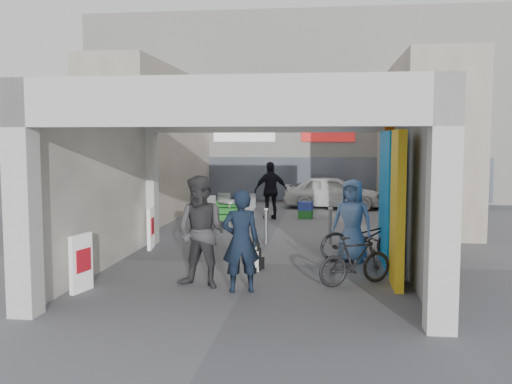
# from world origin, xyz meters

# --- Properties ---
(ground) EXTENTS (90.00, 90.00, 0.00)m
(ground) POSITION_xyz_m (0.00, 0.00, 0.00)
(ground) COLOR #58585D
(ground) RESTS_ON ground
(arcade_canopy) EXTENTS (6.40, 6.45, 6.40)m
(arcade_canopy) POSITION_xyz_m (0.54, -0.82, 2.30)
(arcade_canopy) COLOR #BCBCB7
(arcade_canopy) RESTS_ON ground
(far_building) EXTENTS (18.00, 4.08, 8.00)m
(far_building) POSITION_xyz_m (-0.00, 13.99, 3.99)
(far_building) COLOR white
(far_building) RESTS_ON ground
(plaza_bldg_left) EXTENTS (2.00, 9.00, 5.00)m
(plaza_bldg_left) POSITION_xyz_m (-4.50, 7.50, 2.50)
(plaza_bldg_left) COLOR #BAB19A
(plaza_bldg_left) RESTS_ON ground
(plaza_bldg_right) EXTENTS (2.00, 9.00, 5.00)m
(plaza_bldg_right) POSITION_xyz_m (4.50, 7.50, 2.50)
(plaza_bldg_right) COLOR #BAB19A
(plaza_bldg_right) RESTS_ON ground
(bollard_left) EXTENTS (0.09, 0.09, 0.94)m
(bollard_left) POSITION_xyz_m (-1.59, 2.60, 0.47)
(bollard_left) COLOR gray
(bollard_left) RESTS_ON ground
(bollard_center) EXTENTS (0.09, 0.09, 0.89)m
(bollard_center) POSITION_xyz_m (-0.05, 2.26, 0.44)
(bollard_center) COLOR gray
(bollard_center) RESTS_ON ground
(bollard_right) EXTENTS (0.09, 0.09, 0.90)m
(bollard_right) POSITION_xyz_m (1.55, 2.53, 0.45)
(bollard_right) COLOR gray
(bollard_right) RESTS_ON ground
(advert_board_near) EXTENTS (0.21, 0.55, 1.00)m
(advert_board_near) POSITION_xyz_m (-2.75, -2.61, 0.51)
(advert_board_near) COLOR white
(advert_board_near) RESTS_ON ground
(advert_board_far) EXTENTS (0.17, 0.56, 1.00)m
(advert_board_far) POSITION_xyz_m (-2.75, 1.32, 0.51)
(advert_board_far) COLOR white
(advert_board_far) RESTS_ON ground
(cafe_set) EXTENTS (1.54, 1.24, 0.93)m
(cafe_set) POSITION_xyz_m (-1.60, 5.44, 0.33)
(cafe_set) COLOR #9A9A9F
(cafe_set) RESTS_ON ground
(produce_stand) EXTENTS (1.14, 0.62, 0.75)m
(produce_stand) POSITION_xyz_m (-1.69, 5.17, 0.30)
(produce_stand) COLOR black
(produce_stand) RESTS_ON ground
(crate_stack) EXTENTS (0.51, 0.42, 0.56)m
(crate_stack) POSITION_xyz_m (0.77, 7.12, 0.28)
(crate_stack) COLOR #1B601F
(crate_stack) RESTS_ON ground
(border_collie) EXTENTS (0.23, 0.45, 0.63)m
(border_collie) POSITION_xyz_m (0.05, -0.63, 0.25)
(border_collie) COLOR black
(border_collie) RESTS_ON ground
(man_with_dog) EXTENTS (0.74, 0.58, 1.78)m
(man_with_dog) POSITION_xyz_m (-0.01, -2.30, 0.89)
(man_with_dog) COLOR black
(man_with_dog) RESTS_ON ground
(man_back_turned) EXTENTS (1.12, 0.97, 1.99)m
(man_back_turned) POSITION_xyz_m (-0.74, -2.06, 1.00)
(man_back_turned) COLOR #373739
(man_back_turned) RESTS_ON ground
(man_elderly) EXTENTS (1.01, 0.82, 1.79)m
(man_elderly) POSITION_xyz_m (2.00, 0.42, 0.89)
(man_elderly) COLOR #5E7FB7
(man_elderly) RESTS_ON ground
(man_crates) EXTENTS (1.21, 0.81, 1.90)m
(man_crates) POSITION_xyz_m (-0.37, 6.82, 0.95)
(man_crates) COLOR black
(man_crates) RESTS_ON ground
(bicycle_front) EXTENTS (2.03, 1.19, 1.01)m
(bicycle_front) POSITION_xyz_m (2.25, 0.54, 0.50)
(bicycle_front) COLOR black
(bicycle_front) RESTS_ON ground
(bicycle_rear) EXTENTS (1.51, 1.11, 0.90)m
(bicycle_rear) POSITION_xyz_m (1.98, -1.57, 0.45)
(bicycle_rear) COLOR black
(bicycle_rear) RESTS_ON ground
(white_van) EXTENTS (3.76, 1.65, 1.26)m
(white_van) POSITION_xyz_m (1.69, 10.11, 0.63)
(white_van) COLOR white
(white_van) RESTS_ON ground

